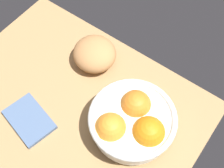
# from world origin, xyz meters

# --- Properties ---
(ground_plane) EXTENTS (0.74, 0.53, 0.03)m
(ground_plane) POSITION_xyz_m (0.00, 0.00, -0.01)
(ground_plane) COLOR #A57F51
(fruit_bowl) EXTENTS (0.23, 0.23, 0.11)m
(fruit_bowl) POSITION_xyz_m (-0.18, -0.03, 0.06)
(fruit_bowl) COLOR white
(fruit_bowl) RESTS_ON ground
(bread_loaf) EXTENTS (0.19, 0.19, 0.08)m
(bread_loaf) POSITION_xyz_m (0.04, -0.15, 0.04)
(bread_loaf) COLOR #BE834D
(bread_loaf) RESTS_ON ground
(napkin_folded) EXTENTS (0.16, 0.12, 0.01)m
(napkin_folded) POSITION_xyz_m (0.06, 0.12, 0.01)
(napkin_folded) COLOR slate
(napkin_folded) RESTS_ON ground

